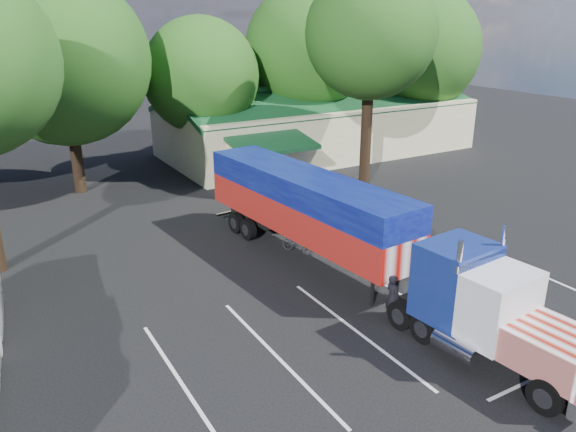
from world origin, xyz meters
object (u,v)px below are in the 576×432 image
semi_truck (343,225)px  silver_sedan (282,176)px  woman (392,298)px  bicycle (297,244)px

semi_truck → silver_sedan: semi_truck is taller
woman → bicycle: bearing=1.2°
semi_truck → bicycle: 3.68m
woman → silver_sedan: bearing=-13.5°
bicycle → silver_sedan: size_ratio=0.36×
silver_sedan → bicycle: bearing=-178.6°
woman → silver_sedan: (4.82, 16.48, -0.14)m
semi_truck → woman: size_ratio=11.19×
bicycle → silver_sedan: 10.57m
woman → bicycle: woman is taller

